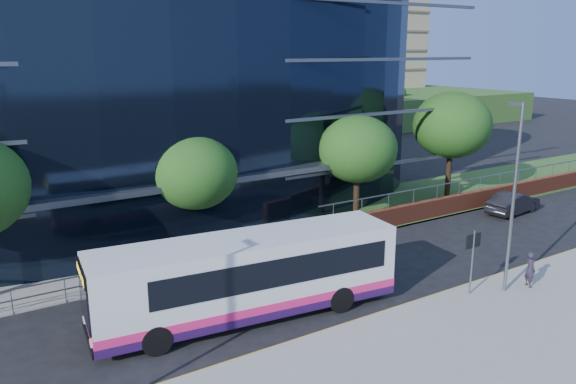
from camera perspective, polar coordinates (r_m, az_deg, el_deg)
ground at (r=23.39m, az=7.58°, el=-11.63°), size 200.00×200.00×0.00m
pavement_near at (r=20.28m, az=17.07°, el=-16.27°), size 80.00×8.00×0.15m
kerb at (r=22.68m, az=9.24°, el=-12.33°), size 80.00×0.25×0.16m
yellow_line_outer at (r=22.85m, az=8.90°, el=-12.32°), size 80.00×0.08×0.01m
yellow_line_inner at (r=22.95m, az=8.64°, el=-12.18°), size 80.00×0.08×0.01m
far_forecourt at (r=29.80m, az=-15.59°, el=-6.12°), size 50.00×8.00×0.10m
grass_verge at (r=47.48m, az=21.38°, el=1.00°), size 36.00×8.00×0.12m
glass_office at (r=38.11m, az=-18.00°, el=10.34°), size 44.00×23.10×16.00m
retaining_wall at (r=42.09m, az=22.24°, el=0.08°), size 34.00×0.40×2.11m
guard_railings at (r=25.43m, az=-17.31°, el=-7.97°), size 24.00×0.05×1.10m
apartment_block at (r=86.29m, az=-0.59°, el=14.92°), size 60.00×42.00×30.00m
street_sign at (r=24.58m, az=18.26°, el=-5.51°), size 0.85×0.09×2.80m
tree_far_b at (r=28.25m, az=-9.43°, el=1.91°), size 4.29×4.29×6.05m
tree_far_c at (r=32.94m, az=7.11°, el=4.33°), size 4.62×4.62×6.51m
tree_far_d at (r=39.80m, az=16.32°, el=6.53°), size 5.28×5.28×7.44m
tree_dist_e at (r=67.72m, az=1.44°, el=9.52°), size 4.62×4.62×6.51m
tree_dist_f at (r=79.27m, az=10.38°, el=9.76°), size 4.29×4.29×6.05m
streetlight_east at (r=24.76m, az=21.93°, el=-0.15°), size 0.15×0.77×8.00m
city_bus at (r=21.91m, az=-3.84°, el=-8.45°), size 12.18×4.06×3.24m
parked_car at (r=38.43m, az=21.90°, el=-1.04°), size 4.34×1.91×1.38m
pedestrian at (r=26.65m, az=23.38°, el=-7.21°), size 0.55×0.67×1.58m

